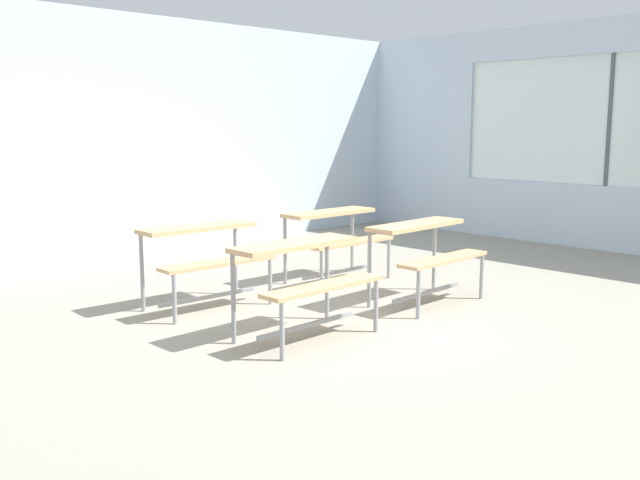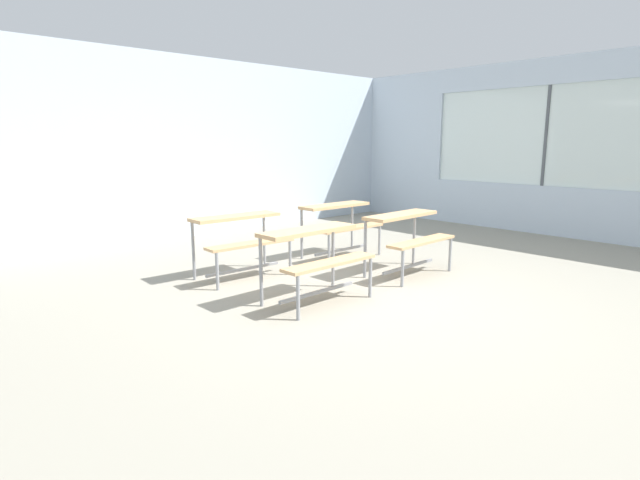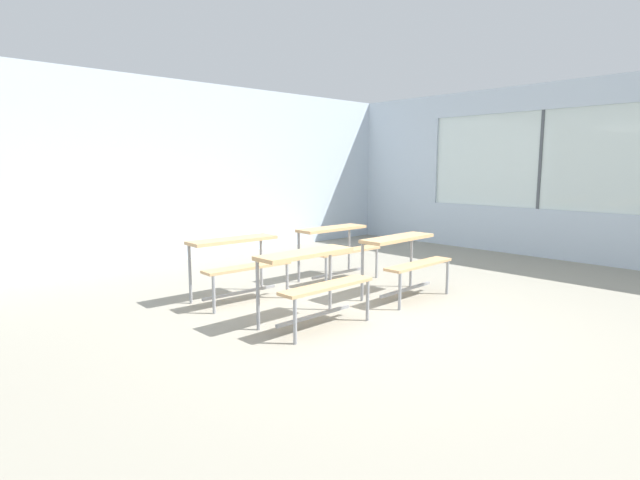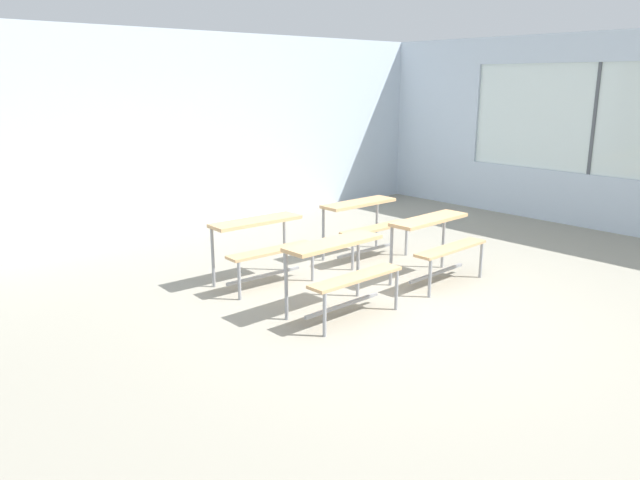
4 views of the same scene
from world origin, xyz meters
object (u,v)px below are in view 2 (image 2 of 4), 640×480
desk_bench_r0c1 (408,229)px  desk_bench_r1c0 (241,231)px  desk_bench_r0c0 (316,247)px  desk_bench_r1c1 (340,217)px

desk_bench_r0c1 → desk_bench_r1c0: 2.01m
desk_bench_r0c0 → desk_bench_r1c1: same height
desk_bench_r1c1 → desk_bench_r1c0: bearing=179.4°
desk_bench_r0c0 → desk_bench_r1c0: bearing=90.2°
desk_bench_r1c0 → desk_bench_r1c1: (1.64, -0.03, 0.00)m
desk_bench_r0c1 → desk_bench_r1c1: 1.23m
desk_bench_r1c0 → desk_bench_r1c1: size_ratio=1.02×
desk_bench_r0c1 → desk_bench_r1c0: (-1.57, 1.26, 0.00)m
desk_bench_r1c0 → desk_bench_r1c1: bearing=1.1°
desk_bench_r1c0 → desk_bench_r1c1: 1.64m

